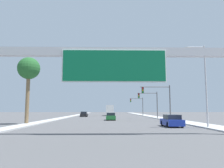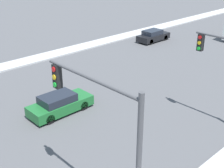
% 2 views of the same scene
% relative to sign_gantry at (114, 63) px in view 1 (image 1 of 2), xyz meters
% --- Properties ---
extents(sidewalk_right, '(3.00, 120.00, 0.15)m').
position_rel_sign_gantry_xyz_m(sidewalk_right, '(11.25, 42.10, -5.72)').
color(sidewalk_right, '#B4B4B4').
rests_on(sidewalk_right, ground).
extents(median_strip_left, '(2.00, 120.00, 0.15)m').
position_rel_sign_gantry_xyz_m(median_strip_left, '(-10.75, 42.10, -5.72)').
color(median_strip_left, '#B4B4B4').
rests_on(median_strip_left, ground).
extents(sign_gantry, '(20.37, 0.73, 7.13)m').
position_rel_sign_gantry_xyz_m(sign_gantry, '(0.00, 0.00, 0.00)').
color(sign_gantry, '#B2B2B7').
rests_on(sign_gantry, ground).
extents(car_mid_center, '(1.73, 4.27, 1.37)m').
position_rel_sign_gantry_xyz_m(car_mid_center, '(-7.00, 41.81, -5.15)').
color(car_mid_center, black).
rests_on(car_mid_center, ground).
extents(car_near_right, '(1.79, 4.25, 1.41)m').
position_rel_sign_gantry_xyz_m(car_near_right, '(7.00, 8.22, -5.13)').
color(car_near_right, navy).
rests_on(car_near_right, ground).
extents(car_near_center, '(1.74, 4.43, 1.37)m').
position_rel_sign_gantry_xyz_m(car_near_center, '(0.00, 23.67, -5.14)').
color(car_near_center, '#1E662D').
rests_on(car_near_center, ground).
extents(truck_box_primary, '(2.31, 8.63, 3.26)m').
position_rel_sign_gantry_xyz_m(truck_box_primary, '(0.00, 51.24, -4.14)').
color(truck_box_primary, yellow).
rests_on(truck_box_primary, ground).
extents(traffic_light_near_intersection, '(5.24, 0.32, 6.20)m').
position_rel_sign_gantry_xyz_m(traffic_light_near_intersection, '(8.56, 20.10, -1.55)').
color(traffic_light_near_intersection, '#4C4C4F').
rests_on(traffic_light_near_intersection, ground).
extents(traffic_light_mid_block, '(4.47, 0.32, 5.84)m').
position_rel_sign_gantry_xyz_m(traffic_light_mid_block, '(8.79, 30.10, -1.83)').
color(traffic_light_mid_block, '#4C4C4F').
rests_on(traffic_light_mid_block, ground).
extents(traffic_light_far_intersection, '(4.19, 0.32, 5.59)m').
position_rel_sign_gantry_xyz_m(traffic_light_far_intersection, '(8.86, 50.10, -2.01)').
color(traffic_light_far_intersection, '#4C4C4F').
rests_on(traffic_light_far_intersection, ground).
extents(palm_tree_background, '(3.05, 3.05, 9.22)m').
position_rel_sign_gantry_xyz_m(palm_tree_background, '(-11.54, 12.37, 1.66)').
color(palm_tree_background, brown).
rests_on(palm_tree_background, ground).
extents(street_lamp_right, '(2.28, 0.28, 9.15)m').
position_rel_sign_gantry_xyz_m(street_lamp_right, '(10.10, 6.17, -0.48)').
color(street_lamp_right, '#B2B2B7').
rests_on(street_lamp_right, ground).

